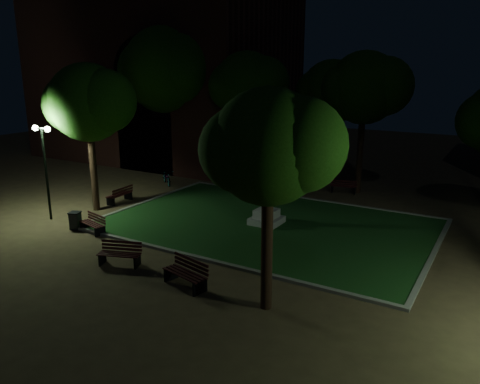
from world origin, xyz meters
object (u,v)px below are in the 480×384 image
(bench_left_side, at_px, (120,195))
(bicycle, at_px, (167,177))
(bench_near_left, at_px, (120,254))
(bench_near_right, at_px, (187,274))
(bench_west_near, at_px, (93,224))
(bench_far_side, at_px, (344,187))
(monument, at_px, (267,206))
(trash_bin, at_px, (75,220))

(bench_left_side, relative_size, bicycle, 0.92)
(bench_near_left, distance_m, bench_left_side, 8.81)
(bench_left_side, bearing_deg, bench_near_right, 52.68)
(bench_west_near, height_order, bench_far_side, bench_far_side)
(monument, relative_size, bench_near_right, 1.71)
(bench_left_side, distance_m, trash_bin, 4.55)
(bench_near_right, height_order, bench_far_side, bench_near_right)
(bench_west_near, distance_m, trash_bin, 1.07)
(monument, relative_size, bench_left_side, 1.91)
(bench_near_left, xyz_separation_m, bench_west_near, (-3.73, 2.08, -0.03))
(bench_left_side, height_order, trash_bin, bench_left_side)
(bench_near_right, relative_size, bicycle, 1.02)
(bench_near_left, bearing_deg, bench_left_side, 114.29)
(bench_far_side, bearing_deg, bench_west_near, 47.02)
(bench_near_left, relative_size, bench_west_near, 1.08)
(trash_bin, distance_m, bicycle, 9.16)
(monument, bearing_deg, bench_near_right, -85.22)
(bench_near_left, bearing_deg, bench_near_right, -22.97)
(bench_near_right, height_order, bicycle, bench_near_right)
(monument, distance_m, bicycle, 10.09)
(monument, distance_m, bench_west_near, 8.15)
(bench_left_side, bearing_deg, bench_near_left, 41.36)
(bench_near_left, distance_m, trash_bin, 5.18)
(bench_near_right, xyz_separation_m, trash_bin, (-8.10, 2.13, -0.04))
(bench_left_side, height_order, bench_far_side, bench_left_side)
(bench_far_side, bearing_deg, monument, 68.91)
(bench_near_right, height_order, bench_west_near, bench_near_right)
(bench_near_right, distance_m, trash_bin, 8.38)
(bicycle, bearing_deg, monument, -74.35)
(monument, xyz_separation_m, bicycle, (-9.29, 3.89, -0.48))
(bench_near_left, xyz_separation_m, bench_far_side, (4.01, 14.65, -0.02))
(bench_near_right, height_order, bench_left_side, bench_near_right)
(bench_near_left, relative_size, bicycle, 0.95)
(bench_near_left, bearing_deg, bench_west_near, 130.74)
(bicycle, bearing_deg, bench_near_left, -110.56)
(bench_near_right, bearing_deg, bench_far_side, 100.51)
(trash_bin, xyz_separation_m, bicycle, (-1.79, 8.98, 0.06))
(trash_bin, bearing_deg, bench_far_side, 55.25)
(bench_far_side, bearing_deg, bench_left_side, 28.05)
(bench_west_near, bearing_deg, monument, 50.51)
(bench_near_right, distance_m, bench_west_near, 7.39)
(bench_near_right, height_order, trash_bin, bench_near_right)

